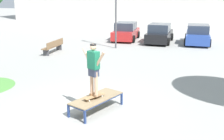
% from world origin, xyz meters
% --- Properties ---
extents(ground_plane, '(120.00, 120.00, 0.00)m').
position_xyz_m(ground_plane, '(0.00, 0.00, 0.00)').
color(ground_plane, '#999993').
extents(skate_box, '(1.31, 2.04, 0.46)m').
position_xyz_m(skate_box, '(0.47, 0.01, 0.41)').
color(skate_box, navy).
rests_on(skate_box, ground).
extents(skateboard, '(0.51, 0.81, 0.09)m').
position_xyz_m(skateboard, '(0.43, -0.09, 0.54)').
color(skateboard, '#9E754C').
rests_on(skateboard, skate_box).
extents(skater, '(0.95, 0.48, 1.69)m').
position_xyz_m(skater, '(0.43, -0.09, 1.53)').
color(skater, tan).
rests_on(skater, skateboard).
extents(car_red, '(2.24, 4.35, 1.50)m').
position_xyz_m(car_red, '(-2.94, 14.45, 0.69)').
color(car_red, red).
rests_on(car_red, ground).
extents(car_black, '(2.03, 4.25, 1.50)m').
position_xyz_m(car_black, '(-0.03, 14.13, 0.69)').
color(car_black, black).
rests_on(car_black, ground).
extents(car_blue, '(2.11, 4.30, 1.50)m').
position_xyz_m(car_blue, '(2.89, 14.52, 0.69)').
color(car_blue, '#28479E').
rests_on(car_blue, ground).
extents(park_bench, '(0.69, 2.43, 0.83)m').
position_xyz_m(park_bench, '(-5.86, 7.66, 0.45)').
color(park_bench, brown).
rests_on(park_bench, ground).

